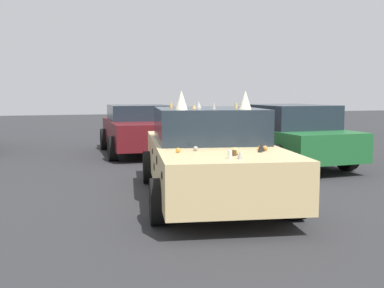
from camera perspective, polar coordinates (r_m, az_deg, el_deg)
The scene contains 4 objects.
ground_plane at distance 7.60m, azimuth 2.17°, elevation -6.68°, with size 60.00×60.00×0.00m, color #2D2D30.
art_car_decorated at distance 7.51m, azimuth 2.14°, elevation -1.27°, with size 4.78×2.63×1.75m.
parked_sedan_row_back_center at distance 13.13m, azimuth -6.42°, elevation 1.87°, with size 3.99×2.17×1.36m.
parked_sedan_near_left at distance 11.25m, azimuth 11.21°, elevation 1.16°, with size 4.41×2.09×1.44m.
Camera 1 is at (-6.96, 2.53, 1.72)m, focal length 43.05 mm.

